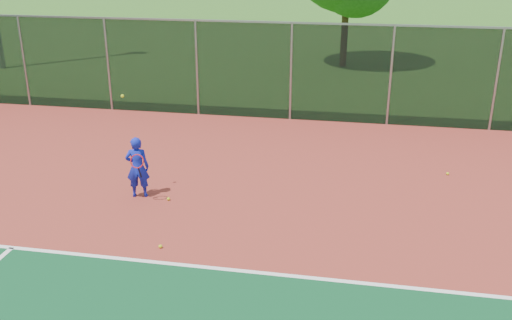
{
  "coord_description": "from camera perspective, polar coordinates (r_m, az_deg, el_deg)",
  "views": [
    {
      "loc": [
        -0.89,
        -5.23,
        5.32
      ],
      "look_at": [
        -2.79,
        5.0,
        1.3
      ],
      "focal_mm": 40.0,
      "sensor_mm": 36.0,
      "label": 1
    }
  ],
  "objects": [
    {
      "name": "practice_ball_3",
      "position": [
        14.52,
        18.61,
        -1.3
      ],
      "size": [
        0.07,
        0.07,
        0.07
      ],
      "primitive_type": "sphere",
      "color": "#C1CA17",
      "rests_on": "court_apron"
    },
    {
      "name": "tennis_player",
      "position": [
        12.65,
        -11.77,
        -0.69
      ],
      "size": [
        0.59,
        0.63,
        2.28
      ],
      "color": "#121FAD",
      "rests_on": "court_apron"
    },
    {
      "name": "fence_back",
      "position": [
        17.65,
        13.33,
        8.29
      ],
      "size": [
        30.0,
        0.06,
        3.03
      ],
      "color": "black",
      "rests_on": "court_apron"
    },
    {
      "name": "practice_ball_4",
      "position": [
        12.59,
        -8.75,
        -3.86
      ],
      "size": [
        0.07,
        0.07,
        0.07
      ],
      "primitive_type": "sphere",
      "color": "#C1CA17",
      "rests_on": "court_apron"
    },
    {
      "name": "practice_ball_1",
      "position": [
        10.75,
        -9.54,
        -8.51
      ],
      "size": [
        0.07,
        0.07,
        0.07
      ],
      "primitive_type": "sphere",
      "color": "#C1CA17",
      "rests_on": "court_apron"
    }
  ]
}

